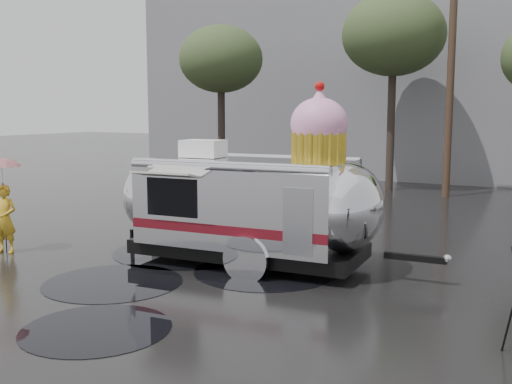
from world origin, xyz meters
The scene contains 10 objects.
ground centered at (0.00, 0.00, 0.00)m, with size 120.00×120.00×0.00m, color black.
puddles centered at (-0.33, 0.58, 0.00)m, with size 7.24×10.79×0.01m.
grey_building centered at (-4.00, 24.00, 6.50)m, with size 22.00×12.00×13.00m, color slate.
utility_pole centered at (2.50, 14.00, 4.62)m, with size 1.60×0.28×9.00m.
tree_left centered at (-7.00, 13.00, 5.48)m, with size 3.64×3.64×6.95m.
tree_mid centered at (0.00, 15.00, 6.34)m, with size 4.20×4.20×8.03m.
barricade_row centered at (-5.55, 9.96, 0.52)m, with size 4.30×0.80×1.00m.
airstream_trailer centered at (0.77, 1.56, 1.39)m, with size 7.37×3.07×3.97m.
person_left centered at (-4.82, -0.25, 0.80)m, with size 0.58×0.38×1.60m, color gold.
umbrella_pink centered at (-4.82, -0.25, 1.91)m, with size 1.05×1.05×2.27m.
Camera 1 is at (6.87, -9.59, 3.32)m, focal length 42.00 mm.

